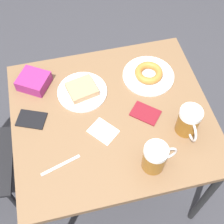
{
  "coord_description": "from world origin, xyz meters",
  "views": [
    {
      "loc": [
        -0.74,
        0.18,
        1.96
      ],
      "look_at": [
        0.0,
        0.0,
        0.78
      ],
      "focal_mm": 50.0,
      "sensor_mm": 36.0,
      "label": 1
    }
  ],
  "objects_px": {
    "plate_with_donut": "(149,74)",
    "beer_mug_center": "(155,157)",
    "napkin_folded": "(103,131)",
    "blue_pouch": "(34,81)",
    "fork": "(61,165)",
    "beer_mug_left": "(189,121)",
    "plate_with_cake": "(82,90)",
    "passport_far_edge": "(31,119)",
    "passport_near_edge": "(145,113)"
  },
  "relations": [
    {
      "from": "napkin_folded",
      "to": "fork",
      "type": "relative_size",
      "value": 0.87
    },
    {
      "from": "fork",
      "to": "blue_pouch",
      "type": "relative_size",
      "value": 0.94
    },
    {
      "from": "plate_with_donut",
      "to": "beer_mug_left",
      "type": "xyz_separation_m",
      "value": [
        -0.33,
        -0.07,
        0.05
      ]
    },
    {
      "from": "plate_with_cake",
      "to": "passport_near_edge",
      "type": "distance_m",
      "value": 0.32
    },
    {
      "from": "beer_mug_left",
      "to": "blue_pouch",
      "type": "relative_size",
      "value": 0.8
    },
    {
      "from": "plate_with_donut",
      "to": "fork",
      "type": "xyz_separation_m",
      "value": [
        -0.37,
        0.49,
        -0.01
      ]
    },
    {
      "from": "plate_with_donut",
      "to": "passport_near_edge",
      "type": "height_order",
      "value": "plate_with_donut"
    },
    {
      "from": "fork",
      "to": "blue_pouch",
      "type": "height_order",
      "value": "blue_pouch"
    },
    {
      "from": "beer_mug_center",
      "to": "beer_mug_left",
      "type": "bearing_deg",
      "value": -56.08
    },
    {
      "from": "plate_with_cake",
      "to": "napkin_folded",
      "type": "xyz_separation_m",
      "value": [
        -0.23,
        -0.05,
        -0.01
      ]
    },
    {
      "from": "beer_mug_center",
      "to": "fork",
      "type": "xyz_separation_m",
      "value": [
        0.08,
        0.37,
        -0.07
      ]
    },
    {
      "from": "beer_mug_left",
      "to": "blue_pouch",
      "type": "bearing_deg",
      "value": 57.03
    },
    {
      "from": "plate_with_donut",
      "to": "beer_mug_center",
      "type": "bearing_deg",
      "value": 165.61
    },
    {
      "from": "plate_with_donut",
      "to": "passport_far_edge",
      "type": "distance_m",
      "value": 0.6
    },
    {
      "from": "napkin_folded",
      "to": "fork",
      "type": "bearing_deg",
      "value": 119.52
    },
    {
      "from": "plate_with_cake",
      "to": "plate_with_donut",
      "type": "height_order",
      "value": "plate_with_donut"
    },
    {
      "from": "napkin_folded",
      "to": "blue_pouch",
      "type": "bearing_deg",
      "value": 38.94
    },
    {
      "from": "passport_far_edge",
      "to": "napkin_folded",
      "type": "bearing_deg",
      "value": -114.0
    },
    {
      "from": "fork",
      "to": "passport_far_edge",
      "type": "bearing_deg",
      "value": 21.03
    },
    {
      "from": "beer_mug_left",
      "to": "plate_with_cake",
      "type": "bearing_deg",
      "value": 52.99
    },
    {
      "from": "beer_mug_left",
      "to": "beer_mug_center",
      "type": "bearing_deg",
      "value": 123.92
    },
    {
      "from": "plate_with_cake",
      "to": "plate_with_donut",
      "type": "bearing_deg",
      "value": -86.35
    },
    {
      "from": "beer_mug_center",
      "to": "blue_pouch",
      "type": "distance_m",
      "value": 0.69
    },
    {
      "from": "plate_with_cake",
      "to": "fork",
      "type": "distance_m",
      "value": 0.38
    },
    {
      "from": "beer_mug_left",
      "to": "beer_mug_center",
      "type": "distance_m",
      "value": 0.23
    },
    {
      "from": "plate_with_donut",
      "to": "blue_pouch",
      "type": "bearing_deg",
      "value": 82.16
    },
    {
      "from": "passport_far_edge",
      "to": "blue_pouch",
      "type": "height_order",
      "value": "blue_pouch"
    },
    {
      "from": "napkin_folded",
      "to": "passport_far_edge",
      "type": "xyz_separation_m",
      "value": [
        0.13,
        0.3,
        0.0
      ]
    },
    {
      "from": "beer_mug_left",
      "to": "beer_mug_center",
      "type": "xyz_separation_m",
      "value": [
        -0.13,
        0.19,
        0.0
      ]
    },
    {
      "from": "fork",
      "to": "plate_with_donut",
      "type": "bearing_deg",
      "value": -52.88
    },
    {
      "from": "beer_mug_center",
      "to": "napkin_folded",
      "type": "bearing_deg",
      "value": 39.95
    },
    {
      "from": "beer_mug_left",
      "to": "plate_with_donut",
      "type": "bearing_deg",
      "value": 12.29
    },
    {
      "from": "plate_with_donut",
      "to": "passport_near_edge",
      "type": "distance_m",
      "value": 0.22
    },
    {
      "from": "fork",
      "to": "blue_pouch",
      "type": "distance_m",
      "value": 0.45
    },
    {
      "from": "napkin_folded",
      "to": "passport_far_edge",
      "type": "height_order",
      "value": "passport_far_edge"
    },
    {
      "from": "blue_pouch",
      "to": "plate_with_donut",
      "type": "bearing_deg",
      "value": -97.84
    },
    {
      "from": "fork",
      "to": "passport_far_edge",
      "type": "height_order",
      "value": "passport_far_edge"
    },
    {
      "from": "plate_with_donut",
      "to": "blue_pouch",
      "type": "height_order",
      "value": "blue_pouch"
    },
    {
      "from": "plate_with_cake",
      "to": "passport_near_edge",
      "type": "xyz_separation_m",
      "value": [
        -0.19,
        -0.26,
        -0.01
      ]
    },
    {
      "from": "passport_far_edge",
      "to": "plate_with_donut",
      "type": "bearing_deg",
      "value": -78.4
    },
    {
      "from": "beer_mug_center",
      "to": "passport_near_edge",
      "type": "bearing_deg",
      "value": -9.12
    },
    {
      "from": "plate_with_cake",
      "to": "beer_mug_left",
      "type": "height_order",
      "value": "beer_mug_left"
    },
    {
      "from": "beer_mug_left",
      "to": "fork",
      "type": "height_order",
      "value": "beer_mug_left"
    },
    {
      "from": "napkin_folded",
      "to": "blue_pouch",
      "type": "xyz_separation_m",
      "value": [
        0.33,
        0.27,
        0.03
      ]
    },
    {
      "from": "beer_mug_center",
      "to": "fork",
      "type": "relative_size",
      "value": 0.85
    },
    {
      "from": "plate_with_cake",
      "to": "passport_far_edge",
      "type": "bearing_deg",
      "value": 111.53
    },
    {
      "from": "beer_mug_left",
      "to": "passport_near_edge",
      "type": "relative_size",
      "value": 0.95
    },
    {
      "from": "fork",
      "to": "passport_far_edge",
      "type": "xyz_separation_m",
      "value": [
        0.25,
        0.1,
        0.0
      ]
    },
    {
      "from": "passport_near_edge",
      "to": "plate_with_cake",
      "type": "bearing_deg",
      "value": 54.29
    },
    {
      "from": "passport_far_edge",
      "to": "blue_pouch",
      "type": "distance_m",
      "value": 0.2
    }
  ]
}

